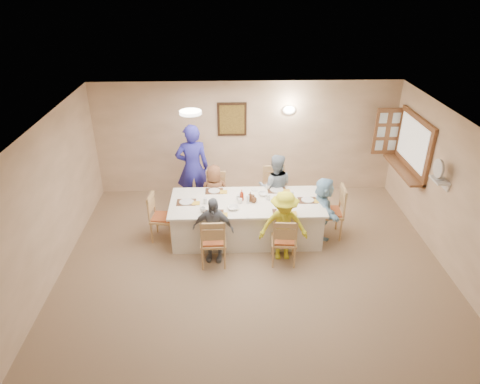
{
  "coord_description": "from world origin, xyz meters",
  "views": [
    {
      "loc": [
        -0.43,
        -5.23,
        4.56
      ],
      "look_at": [
        -0.2,
        1.4,
        1.05
      ],
      "focal_mm": 32.0,
      "sensor_mm": 36.0,
      "label": 1
    }
  ],
  "objects_px": {
    "serving_hatch": "(414,145)",
    "chair_back_right": "(274,193)",
    "desk_fan": "(440,172)",
    "caregiver": "(193,168)",
    "diner_right_end": "(323,208)",
    "condiment_ketchup": "(242,195)",
    "chair_back_left": "(215,196)",
    "dining_table": "(246,219)",
    "diner_front_right": "(284,226)",
    "chair_front_left": "(213,240)",
    "chair_front_right": "(284,239)",
    "chair_right_end": "(329,212)",
    "diner_front_left": "(213,229)",
    "diner_back_left": "(215,193)",
    "diner_back_right": "(275,187)",
    "chair_left_end": "(163,217)"
  },
  "relations": [
    {
      "from": "diner_right_end",
      "to": "chair_left_end",
      "type": "bearing_deg",
      "value": 89.09
    },
    {
      "from": "serving_hatch",
      "to": "condiment_ketchup",
      "type": "height_order",
      "value": "serving_hatch"
    },
    {
      "from": "dining_table",
      "to": "diner_back_left",
      "type": "height_order",
      "value": "diner_back_left"
    },
    {
      "from": "chair_back_right",
      "to": "chair_right_end",
      "type": "relative_size",
      "value": 0.99
    },
    {
      "from": "diner_back_left",
      "to": "condiment_ketchup",
      "type": "xyz_separation_m",
      "value": [
        0.51,
        -0.63,
        0.28
      ]
    },
    {
      "from": "diner_front_left",
      "to": "diner_back_right",
      "type": "bearing_deg",
      "value": 57.73
    },
    {
      "from": "chair_back_right",
      "to": "chair_front_left",
      "type": "relative_size",
      "value": 1.08
    },
    {
      "from": "chair_left_end",
      "to": "condiment_ketchup",
      "type": "distance_m",
      "value": 1.52
    },
    {
      "from": "serving_hatch",
      "to": "chair_front_left",
      "type": "relative_size",
      "value": 1.6
    },
    {
      "from": "dining_table",
      "to": "chair_front_right",
      "type": "distance_m",
      "value": 1.0
    },
    {
      "from": "chair_front_left",
      "to": "condiment_ketchup",
      "type": "bearing_deg",
      "value": -122.47
    },
    {
      "from": "serving_hatch",
      "to": "caregiver",
      "type": "distance_m",
      "value": 4.38
    },
    {
      "from": "chair_back_left",
      "to": "diner_right_end",
      "type": "distance_m",
      "value": 2.18
    },
    {
      "from": "serving_hatch",
      "to": "chair_right_end",
      "type": "distance_m",
      "value": 2.16
    },
    {
      "from": "diner_right_end",
      "to": "diner_front_right",
      "type": "bearing_deg",
      "value": 128.76
    },
    {
      "from": "serving_hatch",
      "to": "chair_back_left",
      "type": "distance_m",
      "value": 4.02
    },
    {
      "from": "chair_front_left",
      "to": "diner_back_left",
      "type": "relative_size",
      "value": 0.8
    },
    {
      "from": "diner_front_right",
      "to": "condiment_ketchup",
      "type": "xyz_separation_m",
      "value": [
        -0.69,
        0.73,
        0.22
      ]
    },
    {
      "from": "diner_right_end",
      "to": "condiment_ketchup",
      "type": "bearing_deg",
      "value": 87.33
    },
    {
      "from": "chair_front_right",
      "to": "diner_right_end",
      "type": "distance_m",
      "value": 1.15
    },
    {
      "from": "chair_back_right",
      "to": "diner_back_left",
      "type": "distance_m",
      "value": 1.21
    },
    {
      "from": "chair_front_right",
      "to": "diner_back_left",
      "type": "height_order",
      "value": "diner_back_left"
    },
    {
      "from": "serving_hatch",
      "to": "dining_table",
      "type": "bearing_deg",
      "value": -165.9
    },
    {
      "from": "desk_fan",
      "to": "chair_back_left",
      "type": "distance_m",
      "value": 4.14
    },
    {
      "from": "serving_hatch",
      "to": "chair_back_left",
      "type": "xyz_separation_m",
      "value": [
        -3.88,
        -0.02,
        -1.04
      ]
    },
    {
      "from": "caregiver",
      "to": "chair_front_left",
      "type": "bearing_deg",
      "value": 94.94
    },
    {
      "from": "chair_back_left",
      "to": "condiment_ketchup",
      "type": "bearing_deg",
      "value": -49.23
    },
    {
      "from": "diner_front_left",
      "to": "diner_right_end",
      "type": "distance_m",
      "value": 2.13
    },
    {
      "from": "diner_front_left",
      "to": "chair_left_end",
      "type": "bearing_deg",
      "value": 153.56
    },
    {
      "from": "serving_hatch",
      "to": "chair_back_right",
      "type": "relative_size",
      "value": 1.47
    },
    {
      "from": "chair_back_right",
      "to": "chair_back_left",
      "type": "bearing_deg",
      "value": 179.06
    },
    {
      "from": "desk_fan",
      "to": "condiment_ketchup",
      "type": "xyz_separation_m",
      "value": [
        -3.26,
        0.57,
        -0.68
      ]
    },
    {
      "from": "chair_right_end",
      "to": "dining_table",
      "type": "bearing_deg",
      "value": -86.72
    },
    {
      "from": "serving_hatch",
      "to": "chair_front_left",
      "type": "height_order",
      "value": "serving_hatch"
    },
    {
      "from": "desk_fan",
      "to": "caregiver",
      "type": "bearing_deg",
      "value": 158.37
    },
    {
      "from": "desk_fan",
      "to": "diner_back_right",
      "type": "height_order",
      "value": "desk_fan"
    },
    {
      "from": "chair_right_end",
      "to": "caregiver",
      "type": "height_order",
      "value": "caregiver"
    },
    {
      "from": "dining_table",
      "to": "chair_back_right",
      "type": "distance_m",
      "value": 1.01
    },
    {
      "from": "diner_back_left",
      "to": "chair_front_right",
      "type": "bearing_deg",
      "value": 123.77
    },
    {
      "from": "diner_back_right",
      "to": "diner_front_left",
      "type": "height_order",
      "value": "diner_back_right"
    },
    {
      "from": "serving_hatch",
      "to": "chair_right_end",
      "type": "relative_size",
      "value": 1.46
    },
    {
      "from": "desk_fan",
      "to": "diner_front_right",
      "type": "height_order",
      "value": "desk_fan"
    },
    {
      "from": "chair_left_end",
      "to": "diner_back_right",
      "type": "height_order",
      "value": "diner_back_right"
    },
    {
      "from": "serving_hatch",
      "to": "chair_back_left",
      "type": "relative_size",
      "value": 1.62
    },
    {
      "from": "chair_back_right",
      "to": "chair_left_end",
      "type": "height_order",
      "value": "chair_back_right"
    },
    {
      "from": "chair_right_end",
      "to": "caregiver",
      "type": "xyz_separation_m",
      "value": [
        -2.6,
        1.15,
        0.41
      ]
    },
    {
      "from": "chair_right_end",
      "to": "diner_front_left",
      "type": "height_order",
      "value": "diner_front_left"
    },
    {
      "from": "diner_right_end",
      "to": "chair_front_left",
      "type": "bearing_deg",
      "value": 110.69
    },
    {
      "from": "chair_front_left",
      "to": "diner_front_right",
      "type": "distance_m",
      "value": 1.22
    },
    {
      "from": "chair_back_left",
      "to": "chair_right_end",
      "type": "distance_m",
      "value": 2.29
    }
  ]
}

